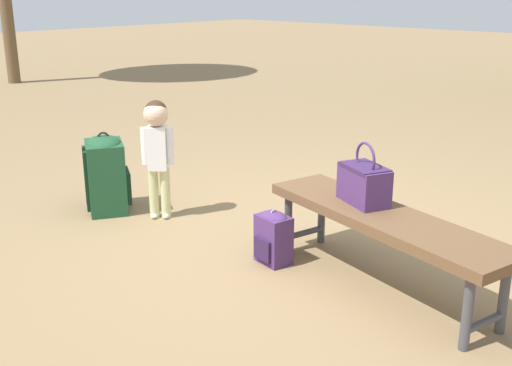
{
  "coord_description": "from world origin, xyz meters",
  "views": [
    {
      "loc": [
        -2.51,
        3.03,
        1.68
      ],
      "look_at": [
        0.12,
        0.22,
        0.45
      ],
      "focal_mm": 43.96,
      "sensor_mm": 36.0,
      "label": 1
    }
  ],
  "objects_px": {
    "park_bench": "(384,223)",
    "backpack_large": "(106,172)",
    "backpack_small": "(273,236)",
    "child_standing": "(157,141)",
    "handbag": "(364,182)"
  },
  "relations": [
    {
      "from": "backpack_large",
      "to": "backpack_small",
      "type": "height_order",
      "value": "backpack_large"
    },
    {
      "from": "park_bench",
      "to": "backpack_large",
      "type": "bearing_deg",
      "value": 8.5
    },
    {
      "from": "child_standing",
      "to": "backpack_large",
      "type": "height_order",
      "value": "child_standing"
    },
    {
      "from": "park_bench",
      "to": "child_standing",
      "type": "relative_size",
      "value": 1.86
    },
    {
      "from": "handbag",
      "to": "backpack_small",
      "type": "distance_m",
      "value": 0.67
    },
    {
      "from": "handbag",
      "to": "backpack_small",
      "type": "xyz_separation_m",
      "value": [
        0.48,
        0.25,
        -0.4
      ]
    },
    {
      "from": "park_bench",
      "to": "child_standing",
      "type": "distance_m",
      "value": 1.84
    },
    {
      "from": "backpack_small",
      "to": "child_standing",
      "type": "bearing_deg",
      "value": -1.09
    },
    {
      "from": "park_bench",
      "to": "backpack_large",
      "type": "relative_size",
      "value": 2.64
    },
    {
      "from": "child_standing",
      "to": "backpack_small",
      "type": "height_order",
      "value": "child_standing"
    },
    {
      "from": "park_bench",
      "to": "backpack_large",
      "type": "distance_m",
      "value": 2.26
    },
    {
      "from": "child_standing",
      "to": "backpack_large",
      "type": "xyz_separation_m",
      "value": [
        0.41,
        0.18,
        -0.28
      ]
    },
    {
      "from": "handbag",
      "to": "backpack_large",
      "type": "relative_size",
      "value": 0.59
    },
    {
      "from": "child_standing",
      "to": "backpack_large",
      "type": "relative_size",
      "value": 1.42
    },
    {
      "from": "handbag",
      "to": "backpack_large",
      "type": "xyz_separation_m",
      "value": [
        2.04,
        0.41,
        -0.27
      ]
    }
  ]
}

